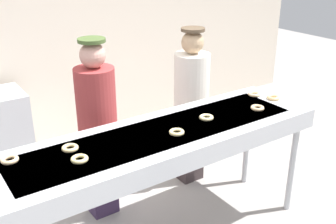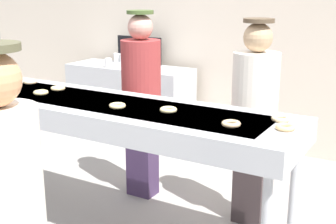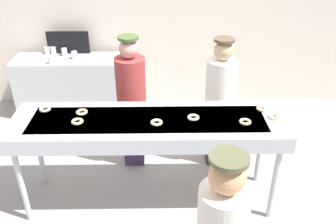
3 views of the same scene
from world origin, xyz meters
name	(u,v)px [view 3 (image 3 of 3)]	position (x,y,z in m)	size (l,w,h in m)	color
ground_plane	(151,198)	(0.00, 0.00, 0.00)	(16.00, 16.00, 0.00)	#9E9993
back_wall	(152,9)	(0.00, 2.43, 1.50)	(8.00, 0.12, 3.00)	beige
fryer_conveyor	(148,127)	(0.00, 0.00, 0.94)	(2.69, 0.74, 1.03)	#B7BABF
plain_donut_0	(157,122)	(0.08, -0.09, 1.04)	(0.12, 0.12, 0.03)	#E8D18B
plain_donut_1	(193,118)	(0.44, 0.00, 1.04)	(0.12, 0.12, 0.03)	beige
plain_donut_2	(45,109)	(-1.05, 0.19, 1.04)	(0.12, 0.12, 0.03)	beige
plain_donut_3	(262,108)	(1.16, 0.17, 1.04)	(0.12, 0.12, 0.03)	beige
plain_donut_4	(82,112)	(-0.67, 0.12, 1.04)	(0.12, 0.12, 0.03)	#E7CB89
plain_donut_5	(274,117)	(1.24, 0.01, 1.04)	(0.12, 0.12, 0.03)	#F5C784
plain_donut_6	(77,122)	(-0.67, -0.06, 1.04)	(0.12, 0.12, 0.03)	#E6D287
plain_donut_7	(245,122)	(0.93, -0.09, 1.04)	(0.12, 0.12, 0.03)	#E8C28C
worker_baker	(220,96)	(0.81, 0.67, 0.93)	(0.35, 0.35, 1.62)	#362C2D
worker_assistant	(131,97)	(-0.21, 0.66, 0.93)	(0.34, 0.34, 1.65)	#3C2A4C
prep_counter	(70,86)	(-1.27, 1.98, 0.45)	(1.57, 0.56, 0.89)	#B7BABF
paper_cup_0	(47,51)	(-1.60, 2.18, 0.95)	(0.08, 0.08, 0.11)	white
paper_cup_1	(51,60)	(-1.43, 1.78, 0.95)	(0.08, 0.08, 0.11)	white
paper_cup_2	(53,50)	(-1.51, 2.18, 0.95)	(0.08, 0.08, 0.11)	white
paper_cup_3	(64,52)	(-1.32, 2.11, 0.95)	(0.08, 0.08, 0.11)	white
paper_cup_4	(75,55)	(-1.14, 1.97, 0.95)	(0.08, 0.08, 0.11)	white
menu_display	(68,42)	(-1.27, 2.21, 1.06)	(0.63, 0.04, 0.34)	black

